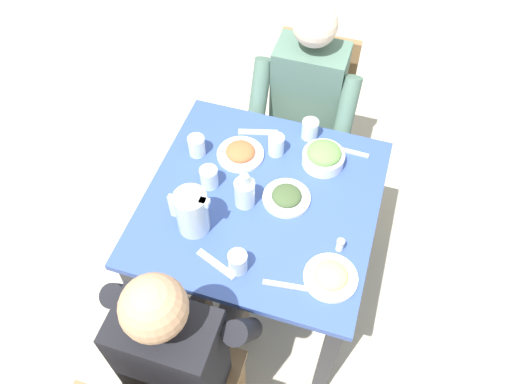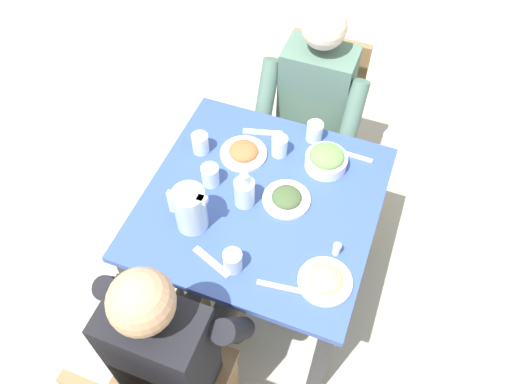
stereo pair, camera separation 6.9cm
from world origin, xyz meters
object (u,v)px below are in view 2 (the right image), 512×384
Objects in this scene: water_glass_center at (233,261)px; salad_bowl at (326,159)px; water_glass_near_right at (200,143)px; diner_far at (176,332)px; chair_near at (318,111)px; plate_dolmas at (286,198)px; plate_rice_curry at (244,152)px; water_pitcher at (190,209)px; salt_shaker at (337,249)px; diner_near at (309,117)px; water_glass_by_pitcher at (280,146)px; oil_carafe at (244,193)px; plate_fries at (325,280)px; water_glass_far_right at (210,175)px; dining_table at (261,216)px; water_glass_near_left at (315,131)px.

salad_bowl is at bearing -107.33° from water_glass_center.
water_glass_center is 0.57m from water_glass_near_right.
diner_far is 13.33× the size of water_glass_center.
chair_near is 4.60× the size of plate_dolmas.
salad_bowl reaches higher than plate_rice_curry.
water_pitcher is at bearing 109.43° from water_glass_near_right.
salad_bowl is 0.41m from salt_shaker.
diner_near reaches higher than water_glass_by_pitcher.
oil_carafe reaches higher than water_glass_by_pitcher.
water_glass_far_right is at bearing -25.78° from plate_fries.
water_pitcher is 0.37m from water_glass_near_right.
salad_bowl is 0.88× the size of plate_rice_curry.
oil_carafe is (0.06, 0.03, 0.18)m from dining_table.
water_pitcher is at bearing 94.14° from water_glass_far_right.
water_glass_center reaches higher than plate_rice_curry.
water_glass_by_pitcher is at bearing -64.30° from plate_dolmas.
oil_carafe reaches higher than water_glass_far_right.
diner_near is 13.48× the size of water_glass_near_left.
chair_near reaches higher than water_glass_by_pitcher.
diner_far reaches higher than water_glass_center.
plate_rice_curry is (0.15, -0.19, 0.14)m from dining_table.
chair_near is 0.80m from plate_dolmas.
water_glass_near_left is (-0.07, 0.20, 0.13)m from diner_near.
diner_far reaches higher than salt_shaker.
diner_far reaches higher than oil_carafe.
diner_near is 0.63m from oil_carafe.
salt_shaker is at bearing -133.93° from diner_far.
water_glass_near_left is 0.44m from oil_carafe.
water_glass_far_right is at bearing -13.99° from salt_shaker.
salt_shaker is at bearing -92.02° from plate_fries.
plate_rice_curry is 0.20m from water_glass_far_right.
oil_carafe reaches higher than water_glass_near_right.
water_glass_near_right is (0.31, 0.10, -0.00)m from water_glass_by_pitcher.
diner_near is at bearing -96.33° from water_glass_by_pitcher.
water_glass_near_left is at bearing -110.41° from oil_carafe.
water_glass_near_right is (0.66, -0.41, 0.03)m from plate_fries.
plate_rice_curry is at bearing -86.08° from diner_far.
diner_far is 0.64m from salt_shaker.
water_pitcher is at bearing 37.23° from plate_dolmas.
water_pitcher is at bearing 43.91° from dining_table.
diner_near reaches higher than water_glass_center.
water_glass_near_left is 0.96× the size of water_glass_far_right.
water_glass_center is (-0.01, 0.31, 0.16)m from dining_table.
water_glass_by_pitcher reaches higher than plate_rice_curry.
plate_rice_curry is at bearing -51.75° from dining_table.
chair_near is 16.04× the size of salt_shaker.
water_glass_by_pitcher is 0.57m from water_glass_center.
diner_far is at bearing 71.18° from salad_bowl.
diner_far reaches higher than plate_rice_curry.
diner_near is at bearing -95.93° from diner_far.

